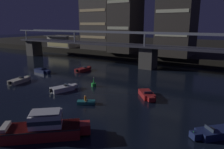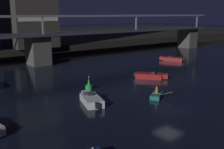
% 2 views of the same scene
% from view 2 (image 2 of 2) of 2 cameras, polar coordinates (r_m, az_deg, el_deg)
% --- Properties ---
extents(ground_plane, '(400.00, 400.00, 0.00)m').
position_cam_2_polar(ground_plane, '(29.27, 11.57, -7.23)').
color(ground_plane, black).
extents(river_bridge, '(96.82, 6.40, 9.38)m').
position_cam_2_polar(river_bridge, '(55.20, -15.03, 6.61)').
color(river_bridge, '#4C4944').
rests_on(river_bridge, ground).
extents(speedboat_near_right, '(4.12, 4.61, 1.16)m').
position_cam_2_polar(speedboat_near_right, '(42.79, 7.87, -0.26)').
color(speedboat_near_right, maroon).
rests_on(speedboat_near_right, ground).
extents(speedboat_mid_center, '(2.95, 5.13, 1.16)m').
position_cam_2_polar(speedboat_mid_center, '(30.85, -4.31, -5.16)').
color(speedboat_mid_center, silver).
rests_on(speedboat_mid_center, ground).
extents(speedboat_far_right, '(3.48, 4.90, 1.16)m').
position_cam_2_polar(speedboat_far_right, '(59.39, 12.24, 3.12)').
color(speedboat_far_right, maroon).
rests_on(speedboat_far_right, ground).
extents(channel_buoy, '(0.90, 0.90, 1.76)m').
position_cam_2_polar(channel_buoy, '(36.35, -4.76, -2.35)').
color(channel_buoy, green).
rests_on(channel_buoy, ground).
extents(dinghy_with_paddler, '(2.79, 2.70, 1.36)m').
position_cam_2_polar(dinghy_with_paddler, '(33.32, 9.14, -4.20)').
color(dinghy_with_paddler, '#196066').
rests_on(dinghy_with_paddler, ground).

